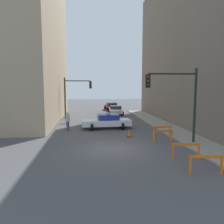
{
  "coord_description": "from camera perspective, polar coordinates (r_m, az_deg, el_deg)",
  "views": [
    {
      "loc": [
        -1.55,
        -13.79,
        4.01
      ],
      "look_at": [
        0.75,
        6.97,
        1.63
      ],
      "focal_mm": 35.0,
      "sensor_mm": 36.0,
      "label": 1
    }
  ],
  "objects": [
    {
      "name": "barrier_front",
      "position": [
        11.17,
        23.36,
        -11.72
      ],
      "size": [
        1.59,
        0.34,
        0.9
      ],
      "rotation": [
        0.0,
        0.0,
        -0.12
      ],
      "color": "orange",
      "rests_on": "ground_plane"
    },
    {
      "name": "parked_car_mid",
      "position": [
        38.51,
        -0.13,
        1.53
      ],
      "size": [
        2.53,
        4.45,
        1.31
      ],
      "rotation": [
        0.0,
        0.0,
        0.09
      ],
      "color": "maroon",
      "rests_on": "ground_plane"
    },
    {
      "name": "pedestrian_crossing",
      "position": [
        20.76,
        -11.5,
        -2.36
      ],
      "size": [
        0.51,
        0.51,
        1.66
      ],
      "rotation": [
        0.0,
        0.0,
        2.35
      ],
      "color": "#474C66",
      "rests_on": "ground_plane"
    },
    {
      "name": "ground_plane",
      "position": [
        14.44,
        0.09,
        -9.62
      ],
      "size": [
        120.0,
        120.0,
        0.0
      ],
      "primitive_type": "plane",
      "color": "#4C4C4F"
    },
    {
      "name": "barrier_corner",
      "position": [
        18.09,
        12.91,
        -4.48
      ],
      "size": [
        1.59,
        0.37,
        0.9
      ],
      "rotation": [
        0.0,
        0.0,
        0.15
      ],
      "color": "orange",
      "rests_on": "ground_plane"
    },
    {
      "name": "traffic_light_far",
      "position": [
        27.91,
        -9.96,
        5.14
      ],
      "size": [
        3.44,
        0.35,
        5.2
      ],
      "color": "black",
      "rests_on": "ground_plane"
    },
    {
      "name": "police_car",
      "position": [
        21.23,
        -1.42,
        -2.41
      ],
      "size": [
        4.79,
        2.53,
        1.52
      ],
      "rotation": [
        0.0,
        0.0,
        1.62
      ],
      "color": "white",
      "rests_on": "ground_plane"
    },
    {
      "name": "sidewalk_right",
      "position": [
        16.3,
        22.53,
        -8.03
      ],
      "size": [
        2.4,
        44.0,
        0.12
      ],
      "color": "gray",
      "rests_on": "ground_plane"
    },
    {
      "name": "parked_car_near",
      "position": [
        32.18,
        0.94,
        0.55
      ],
      "size": [
        2.48,
        4.42,
        1.31
      ],
      "rotation": [
        0.0,
        0.0,
        -0.07
      ],
      "color": "silver",
      "rests_on": "ground_plane"
    },
    {
      "name": "barrier_mid",
      "position": [
        13.06,
        18.73,
        -8.92
      ],
      "size": [
        1.59,
        0.34,
        0.9
      ],
      "rotation": [
        0.0,
        0.0,
        -0.12
      ],
      "color": "orange",
      "rests_on": "ground_plane"
    },
    {
      "name": "traffic_cone",
      "position": [
        17.88,
        4.53,
        -5.44
      ],
      "size": [
        0.36,
        0.36,
        0.66
      ],
      "color": "black",
      "rests_on": "ground_plane"
    },
    {
      "name": "traffic_light_near",
      "position": [
        15.79,
        17.16,
        4.47
      ],
      "size": [
        3.64,
        0.35,
        5.2
      ],
      "color": "black",
      "rests_on": "sidewalk_right"
    },
    {
      "name": "barrier_back",
      "position": [
        16.48,
        13.14,
        -5.56
      ],
      "size": [
        1.58,
        0.43,
        0.9
      ],
      "rotation": [
        0.0,
        0.0,
        0.18
      ],
      "color": "orange",
      "rests_on": "ground_plane"
    }
  ]
}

